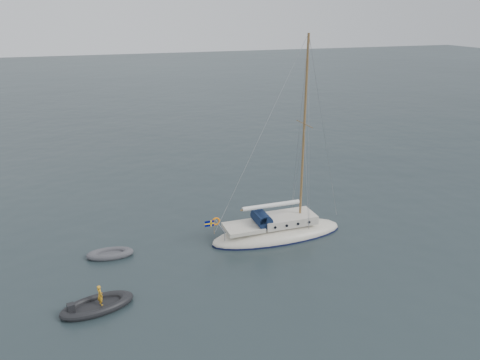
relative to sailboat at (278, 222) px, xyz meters
name	(u,v)px	position (x,y,z in m)	size (l,w,h in m)	color
ground	(248,233)	(-1.81, 1.16, -1.11)	(300.00, 300.00, 0.00)	black
sailboat	(278,222)	(0.00, 0.00, 0.00)	(10.33, 3.09, 14.72)	beige
dinghy	(110,254)	(-11.71, 0.84, -0.92)	(3.07, 1.39, 0.44)	#47474B
rib	(97,305)	(-12.80, -4.88, -0.88)	(4.05, 1.84, 1.43)	black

